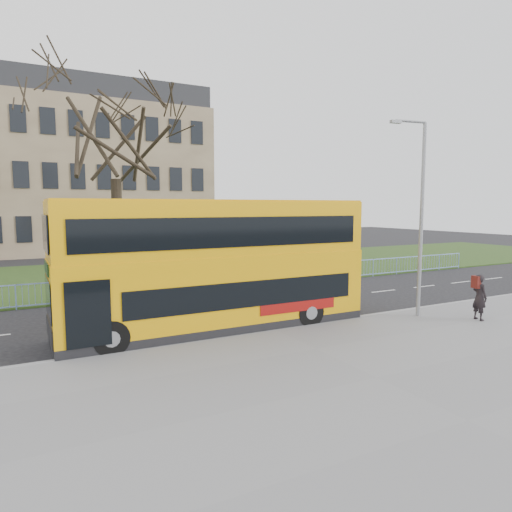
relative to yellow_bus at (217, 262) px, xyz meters
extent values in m
plane|color=black|center=(1.63, 0.37, -2.46)|extent=(120.00, 120.00, 0.00)
cube|color=slate|center=(1.63, -6.38, -2.40)|extent=(80.00, 10.50, 0.12)
cube|color=gray|center=(1.63, -1.18, -2.39)|extent=(80.00, 0.20, 0.14)
cube|color=#243D16|center=(1.63, 14.67, -2.42)|extent=(80.00, 15.40, 0.08)
cube|color=#78624C|center=(-3.37, 35.37, 4.54)|extent=(30.00, 15.00, 14.00)
cube|color=#E6A209|center=(0.00, 0.01, -1.06)|extent=(10.93, 2.62, 2.03)
cube|color=#E6A209|center=(0.00, 0.01, 0.13)|extent=(10.93, 2.62, 0.35)
cube|color=#E6A209|center=(0.00, 0.01, 1.21)|extent=(10.88, 2.57, 1.82)
cube|color=black|center=(0.62, -1.30, -0.98)|extent=(8.43, 0.06, 0.88)
cube|color=black|center=(0.00, -1.28, 1.12)|extent=(10.05, 0.06, 0.99)
cylinder|color=black|center=(-3.90, -1.15, -1.91)|extent=(1.08, 0.29, 1.08)
cylinder|color=black|center=(3.17, -1.17, -1.91)|extent=(1.08, 0.29, 1.08)
imported|color=black|center=(9.17, -3.73, -1.46)|extent=(0.52, 0.70, 1.75)
cylinder|color=gray|center=(7.63, -2.18, 1.38)|extent=(0.15, 0.15, 7.44)
cylinder|color=gray|center=(6.99, -2.07, 5.11)|extent=(1.30, 0.31, 0.09)
cube|color=gray|center=(6.35, -1.96, 5.06)|extent=(0.44, 0.24, 0.11)
camera|label=1|loc=(-6.26, -14.76, 1.97)|focal=32.00mm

